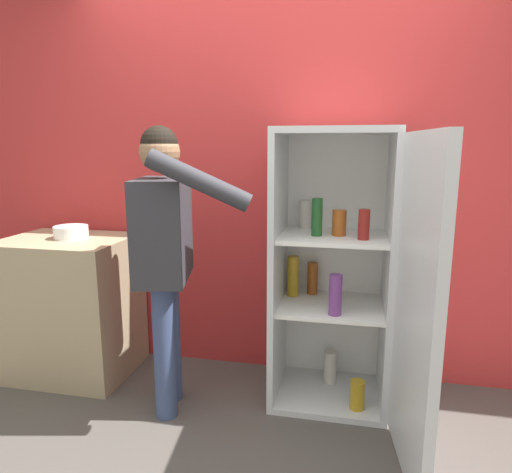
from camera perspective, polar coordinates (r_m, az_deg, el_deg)
ground_plane at (r=2.46m, az=-1.96°, el=-25.76°), size 12.00×12.00×0.00m
wall_back at (r=2.93m, az=2.50°, el=7.19°), size 7.00×0.06×2.55m
refrigerator at (r=2.56m, az=11.42°, el=-4.81°), size 0.77×1.21×1.58m
person at (r=2.50m, az=-11.32°, el=-0.29°), size 0.71×0.60×1.59m
counter at (r=3.26m, az=-22.12°, el=-8.02°), size 0.78×0.61×0.90m
bowl at (r=3.14m, az=-22.12°, el=0.52°), size 0.21×0.21×0.08m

